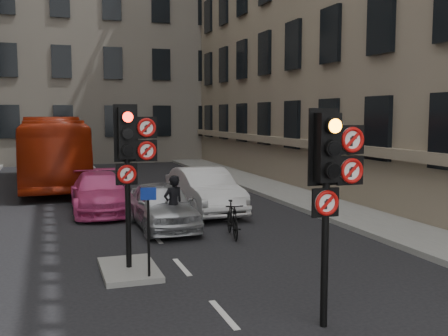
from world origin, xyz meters
TOP-DOWN VIEW (x-y plane):
  - pavement_right at (7.20, 12.00)m, footprint 3.00×50.00m
  - centre_island at (-1.20, 5.00)m, footprint 1.20×2.00m
  - building_far at (0.00, 38.00)m, footprint 30.00×14.00m
  - signal_near at (1.49, 0.99)m, footprint 0.91×0.40m
  - signal_far at (-1.11, 4.99)m, footprint 0.91×0.40m
  - car_silver at (0.44, 9.24)m, footprint 1.76×4.18m
  - car_white at (2.41, 11.37)m, footprint 1.84×4.80m
  - car_pink at (-1.12, 12.59)m, footprint 2.02×4.81m
  - bus_red at (-2.71, 20.76)m, footprint 3.11×12.11m
  - motorcycle at (2.07, 7.40)m, footprint 0.77×1.77m
  - motorcyclist at (0.59, 8.36)m, footprint 0.73×0.59m
  - info_sign at (-0.90, 4.18)m, footprint 0.32×0.12m

SIDE VIEW (x-z plane):
  - centre_island at x=-1.20m, z-range 0.00..0.12m
  - pavement_right at x=7.20m, z-range 0.00..0.16m
  - motorcycle at x=2.07m, z-range 0.00..1.03m
  - car_pink at x=-1.12m, z-range 0.00..1.39m
  - car_silver at x=0.44m, z-range 0.00..1.41m
  - car_white at x=2.41m, z-range 0.00..1.56m
  - motorcyclist at x=0.59m, z-range 0.00..1.72m
  - info_sign at x=-0.90m, z-range 0.39..2.26m
  - bus_red at x=-2.71m, z-range 0.00..3.35m
  - signal_near at x=1.49m, z-range 0.79..4.37m
  - signal_far at x=-1.11m, z-range 0.91..4.49m
  - building_far at x=0.00m, z-range 0.00..20.00m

